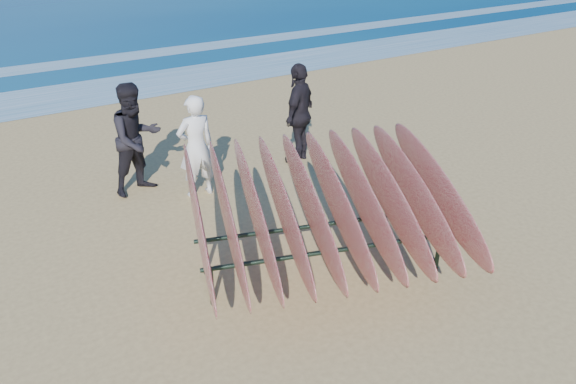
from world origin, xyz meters
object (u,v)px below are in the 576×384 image
at_px(person_white, 196,147).
at_px(person_dark_b, 299,113).
at_px(person_dark_a, 136,139).
at_px(surfboard_rack, 324,204).

bearing_deg(person_white, person_dark_b, -172.21).
height_order(person_dark_a, person_dark_b, person_dark_a).
xyz_separation_m(surfboard_rack, person_dark_a, (-1.17, 3.56, -0.07)).
distance_m(person_white, person_dark_b, 2.21).
bearing_deg(surfboard_rack, person_dark_b, 78.85).
bearing_deg(person_white, person_dark_a, -41.20).
bearing_deg(person_dark_a, surfboard_rack, -86.25).
height_order(surfboard_rack, person_dark_a, person_dark_a).
xyz_separation_m(surfboard_rack, person_dark_b, (1.77, 3.21, -0.07)).
xyz_separation_m(person_white, person_dark_b, (2.19, 0.30, 0.07)).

